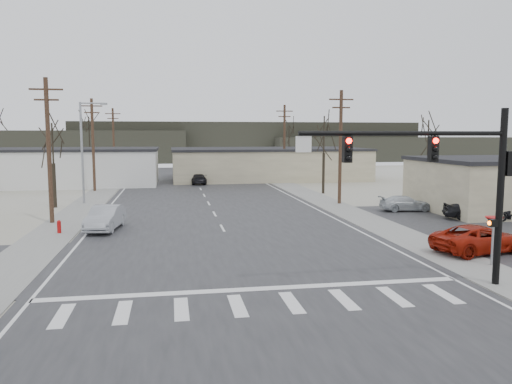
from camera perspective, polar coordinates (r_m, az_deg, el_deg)
The scene contains 32 objects.
ground at distance 25.16m, azimuth -1.97°, elevation -7.58°, with size 140.00×140.00×0.00m, color beige.
main_road at distance 39.79m, azimuth -4.89°, elevation -2.31°, with size 18.00×110.00×0.05m, color #27272A.
cross_road at distance 25.15m, azimuth -1.97°, elevation -7.54°, with size 90.00×10.00×0.04m, color #27272A.
sidewalk_left at distance 45.20m, azimuth -18.96°, elevation -1.57°, with size 3.00×90.00×0.06m, color gray.
sidewalk_right at distance 46.70m, azimuth 7.65°, elevation -1.01°, with size 3.00×90.00×0.06m, color gray.
traffic_signal_mast at distance 21.21m, azimuth 22.08°, elevation 2.10°, with size 8.95×0.43×7.20m.
fire_hydrant at distance 33.40m, azimuth -21.58°, elevation -3.72°, with size 0.24×0.24×0.87m.
yield_sign at distance 25.73m, azimuth 25.51°, elevation -3.21°, with size 0.80×0.80×2.35m.
building_left_far at distance 65.54m, azimuth -20.92°, elevation 2.74°, with size 22.30×12.30×4.50m.
building_right_far at distance 69.57m, azimuth 1.30°, elevation 3.28°, with size 26.30×14.30×4.30m.
building_lot at distance 45.48m, azimuth 27.18°, elevation 0.81°, with size 14.30×10.30×4.30m.
upole_left_b at distance 37.11m, azimuth -22.60°, elevation 4.64°, with size 2.20×0.30×10.00m.
upole_left_c at distance 56.78m, azimuth -18.13°, elevation 5.32°, with size 2.20×0.30×10.00m.
upole_left_d at distance 76.63m, azimuth -15.96°, elevation 5.63°, with size 2.20×0.30×10.00m.
upole_right_a at distance 44.70m, azimuth 9.62°, elevation 5.29°, with size 2.20×0.30×10.00m.
upole_right_b at distance 65.86m, azimuth 3.26°, elevation 5.76°, with size 2.20×0.30×10.00m.
streetlight_main at distance 46.80m, azimuth -19.05°, elevation 4.91°, with size 2.40×0.25×9.00m.
tree_left_near at distance 45.24m, azimuth -22.22°, elevation 4.92°, with size 3.30×3.30×7.35m.
tree_right_mid at distance 52.60m, azimuth 7.78°, elevation 6.28°, with size 3.74×3.74×8.33m.
tree_left_far at distance 70.99m, azimuth -18.53°, elevation 6.34°, with size 3.96×3.96×8.82m.
tree_right_far at distance 78.34m, azimuth 3.79°, elevation 6.14°, with size 3.52×3.52×7.84m.
tree_lot at distance 52.64m, azimuth 19.07°, elevation 5.60°, with size 3.52×3.52×7.84m.
hill_left at distance 120.46m, azimuth -25.07°, elevation 4.70°, with size 70.00×18.00×7.00m, color #333026.
hill_center at distance 121.57m, azimuth -1.08°, elevation 5.80°, with size 80.00×18.00×9.00m, color #333026.
hill_right at distance 126.04m, azimuth 15.35°, elevation 4.80°, with size 60.00×18.00×5.50m, color #333026.
sedan_crossing at distance 33.59m, azimuth -16.84°, elevation -2.84°, with size 1.64×4.71×1.55m, color #9C9FA6.
car_far_a at distance 62.52m, azimuth -6.67°, elevation 1.54°, with size 1.85×4.55×1.32m, color black.
car_far_b at distance 76.86m, azimuth -7.96°, elevation 2.50°, with size 1.71×4.25×1.45m, color black.
car_parked_red at distance 28.56m, azimuth 24.18°, elevation -4.91°, with size 2.38×5.16×1.43m, color #9C1708.
car_parked_dark_a at distance 39.48m, azimuth 23.92°, elevation -1.76°, with size 1.85×4.59×1.57m, color black.
car_parked_dark_b at distance 41.04m, azimuth 27.23°, elevation -1.63°, with size 1.66×4.76×1.57m, color black.
car_parked_silver at distance 41.93m, azimuth 16.71°, elevation -1.26°, with size 1.69×4.15×1.20m, color #B6BDC2.
Camera 1 is at (-3.27, -24.18, 6.15)m, focal length 35.00 mm.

